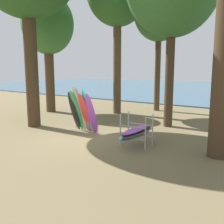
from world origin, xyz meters
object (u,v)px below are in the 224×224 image
(tree_mid_behind, at_px, (159,12))
(leaning_board_pile, at_px, (82,111))
(tree_deep_back, at_px, (48,26))
(board_storage_rack, at_px, (136,132))

(tree_mid_behind, distance_m, leaning_board_pile, 9.74)
(tree_deep_back, bearing_deg, board_storage_rack, -22.10)
(tree_deep_back, height_order, leaning_board_pile, tree_deep_back)
(tree_deep_back, distance_m, leaning_board_pile, 8.13)
(tree_mid_behind, relative_size, leaning_board_pile, 3.94)
(tree_deep_back, bearing_deg, leaning_board_pile, -29.42)
(board_storage_rack, bearing_deg, tree_mid_behind, 110.17)
(tree_mid_behind, bearing_deg, tree_deep_back, -141.41)
(leaning_board_pile, height_order, board_storage_rack, leaning_board_pile)
(tree_mid_behind, relative_size, board_storage_rack, 4.12)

